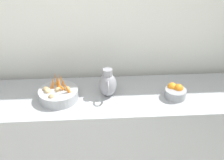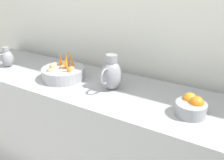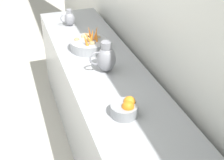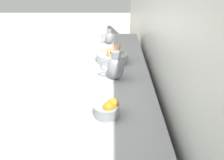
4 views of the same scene
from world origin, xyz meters
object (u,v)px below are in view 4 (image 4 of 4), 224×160
Objects in this scene: orange_bowl at (108,109)px; metal_pitcher_short at (109,37)px; vegetable_colander at (112,57)px; metal_pitcher_tall at (116,67)px.

metal_pitcher_short reaches higher than orange_bowl.
vegetable_colander is 0.42m from metal_pitcher_tall.
metal_pitcher_short is (0.01, -1.58, 0.03)m from orange_bowl.
metal_pitcher_tall is at bearing 93.92° from vegetable_colander.
metal_pitcher_short is (0.04, -0.60, 0.03)m from vegetable_colander.
vegetable_colander is 1.84× the size of orange_bowl.
vegetable_colander is at bearing -91.64° from orange_bowl.
metal_pitcher_tall is (-0.03, 0.41, 0.06)m from vegetable_colander.
orange_bowl is (0.03, 0.98, -0.00)m from vegetable_colander.
vegetable_colander is 0.98m from orange_bowl.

